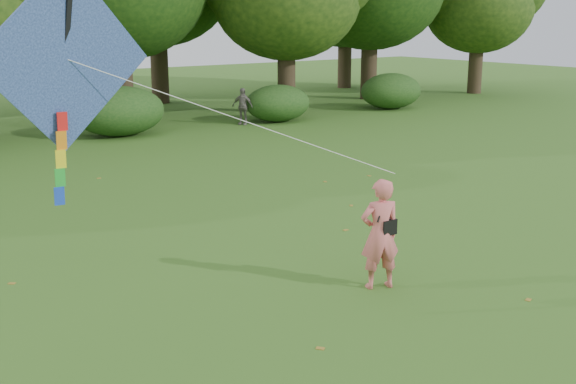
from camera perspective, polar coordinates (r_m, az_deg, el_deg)
ground at (r=11.98m, az=8.78°, el=-8.32°), size 100.00×100.00×0.00m
man_kite_flyer at (r=12.10m, az=7.27°, el=-3.31°), size 0.80×0.66×1.88m
bystander_right at (r=30.29m, az=-3.62°, el=6.78°), size 0.82×0.95×1.54m
crossbody_bag at (r=12.12m, az=7.79°, el=-2.68°), size 0.43×0.20×0.73m
flying_kite at (r=10.34m, az=-17.12°, el=9.79°), size 6.15×1.78×3.32m
shrub_band at (r=26.62m, az=-20.30°, el=5.16°), size 39.15×3.22×1.88m
fallen_leaves at (r=15.53m, az=0.42°, el=-2.92°), size 10.84×14.63×0.01m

